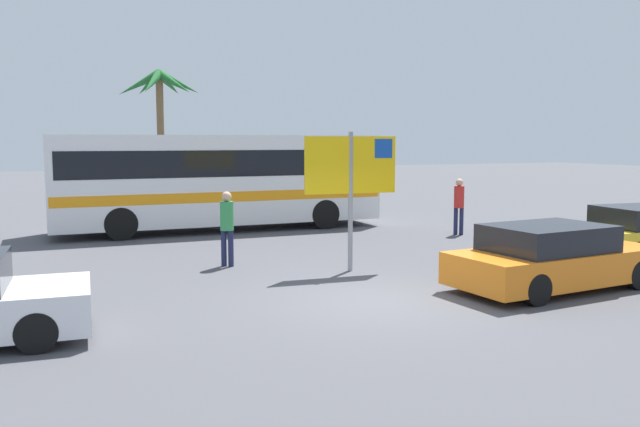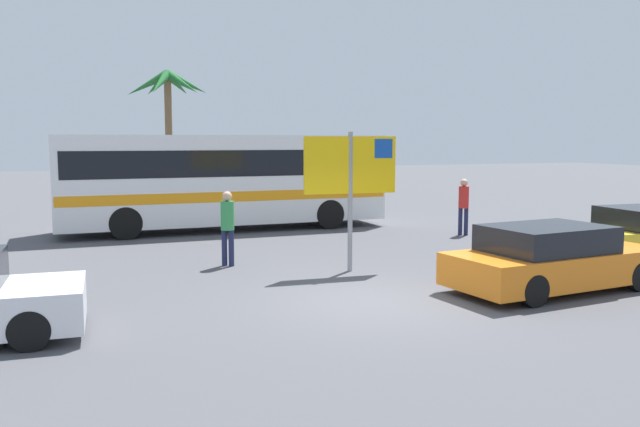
{
  "view_description": "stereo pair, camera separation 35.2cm",
  "coord_description": "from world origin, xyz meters",
  "views": [
    {
      "loc": [
        -5.76,
        -10.74,
        3.01
      ],
      "look_at": [
        0.22,
        3.39,
        1.3
      ],
      "focal_mm": 36.99,
      "sensor_mm": 36.0,
      "label": 1
    },
    {
      "loc": [
        -5.43,
        -10.88,
        3.01
      ],
      "look_at": [
        0.22,
        3.39,
        1.3
      ],
      "focal_mm": 36.99,
      "sensor_mm": 36.0,
      "label": 2
    }
  ],
  "objects": [
    {
      "name": "ferry_sign",
      "position": [
        0.78,
        2.81,
        2.33
      ],
      "size": [
        2.2,
        0.22,
        3.2
      ],
      "rotation": [
        0.0,
        0.0,
        -0.07
      ],
      "color": "gray",
      "rests_on": "ground"
    },
    {
      "name": "bus_front_coach",
      "position": [
        -0.27,
        10.93,
        1.78
      ],
      "size": [
        10.82,
        2.6,
        3.17
      ],
      "color": "white",
      "rests_on": "ground"
    },
    {
      "name": "pedestrian_crossing_lot",
      "position": [
        -1.74,
        4.46,
        1.07
      ],
      "size": [
        0.32,
        0.32,
        1.8
      ],
      "rotation": [
        0.0,
        0.0,
        0.92
      ],
      "color": "#1E2347",
      "rests_on": "ground"
    },
    {
      "name": "ground",
      "position": [
        0.0,
        0.0,
        0.0
      ],
      "size": [
        120.0,
        120.0,
        0.0
      ],
      "primitive_type": "plane",
      "color": "#4C4C51"
    },
    {
      "name": "pedestrian_by_bus",
      "position": [
        6.45,
        6.76,
        1.07
      ],
      "size": [
        0.32,
        0.32,
        1.8
      ],
      "rotation": [
        0.0,
        0.0,
        4.16
      ],
      "color": "#1E2347",
      "rests_on": "ground"
    },
    {
      "name": "palm_tree_seaside",
      "position": [
        -0.75,
        19.29,
        4.97
      ],
      "size": [
        3.78,
        3.57,
        6.13
      ],
      "color": "brown",
      "rests_on": "ground"
    },
    {
      "name": "car_orange",
      "position": [
        3.73,
        -0.48,
        0.64
      ],
      "size": [
        4.69,
        2.25,
        1.32
      ],
      "rotation": [
        0.0,
        0.0,
        0.09
      ],
      "color": "orange",
      "rests_on": "ground"
    }
  ]
}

